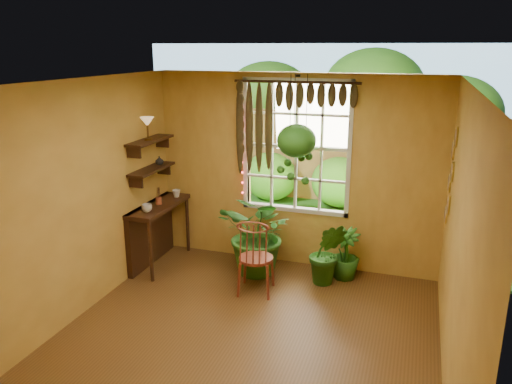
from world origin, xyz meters
TOP-DOWN VIEW (x-y plane):
  - floor at (0.00, 0.00)m, footprint 4.50×4.50m
  - ceiling at (0.00, 0.00)m, footprint 4.50×4.50m
  - wall_back at (0.00, 2.25)m, footprint 4.00×0.00m
  - wall_left at (-2.00, 0.00)m, footprint 0.00×4.50m
  - wall_right at (2.00, 0.00)m, footprint 0.00×4.50m
  - window at (0.00, 2.28)m, footprint 1.52×0.10m
  - valance_vine at (-0.08, 2.16)m, footprint 1.70×0.12m
  - string_lights at (-0.76, 2.19)m, footprint 0.03×0.03m
  - wall_plates at (1.98, 1.79)m, footprint 0.04×0.32m
  - counter_ledge at (-1.91, 1.60)m, footprint 0.40×1.20m
  - shelf_lower at (-1.88, 1.60)m, footprint 0.25×0.90m
  - shelf_upper at (-1.88, 1.60)m, footprint 0.25×0.90m
  - backyard at (0.24, 6.87)m, footprint 14.00×10.00m
  - windsor_chair at (-0.23, 1.18)m, footprint 0.49×0.51m
  - potted_plant_left at (-0.34, 1.73)m, footprint 1.25×1.15m
  - potted_plant_mid at (0.58, 1.72)m, footprint 0.51×0.43m
  - potted_plant_right at (0.78, 1.96)m, footprint 0.52×0.52m
  - hanging_basket at (0.10, 1.87)m, footprint 0.51×0.51m
  - cup_a at (-1.78, 1.25)m, footprint 0.17×0.17m
  - cup_b at (-1.72, 1.99)m, footprint 0.13×0.13m
  - brush_jar at (-1.80, 1.61)m, footprint 0.08×0.08m
  - shelf_vase at (-1.87, 1.81)m, footprint 0.14×0.14m
  - tiffany_lamp at (-1.86, 1.53)m, footprint 0.19×0.19m

SIDE VIEW (x-z plane):
  - floor at x=0.00m, z-range 0.00..0.00m
  - windsor_chair at x=-0.23m, z-range -0.25..0.92m
  - potted_plant_right at x=0.78m, z-range 0.00..0.71m
  - potted_plant_mid at x=0.58m, z-range 0.00..0.86m
  - counter_ledge at x=-1.91m, z-range 0.10..1.00m
  - potted_plant_left at x=-0.34m, z-range 0.00..1.17m
  - cup_a at x=-1.78m, z-range 0.90..1.01m
  - cup_b at x=-1.72m, z-range 0.90..1.01m
  - brush_jar at x=-1.80m, z-range 0.87..1.17m
  - backyard at x=0.24m, z-range -4.72..7.28m
  - wall_back at x=0.00m, z-range -0.65..3.35m
  - wall_left at x=-2.00m, z-range -0.90..3.60m
  - wall_right at x=2.00m, z-range -0.90..3.60m
  - shelf_lower at x=-1.88m, z-range 1.38..1.42m
  - shelf_vase at x=-1.87m, z-range 1.42..1.54m
  - wall_plates at x=1.98m, z-range 1.00..2.10m
  - window at x=0.00m, z-range 0.77..2.63m
  - string_lights at x=-0.76m, z-range 0.98..2.52m
  - shelf_upper at x=-1.88m, z-range 1.78..1.82m
  - hanging_basket at x=0.10m, z-range 1.14..2.54m
  - tiffany_lamp at x=-1.86m, z-range 1.89..2.20m
  - valance_vine at x=-0.08m, z-range 1.73..2.83m
  - ceiling at x=0.00m, z-range 2.70..2.70m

